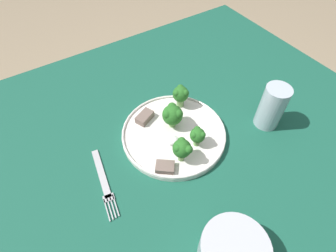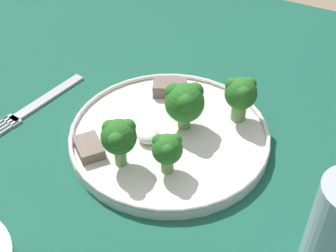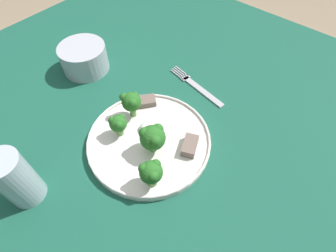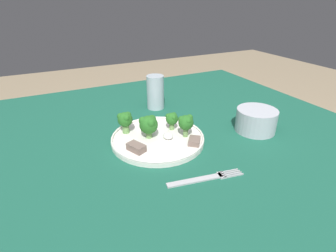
% 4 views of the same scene
% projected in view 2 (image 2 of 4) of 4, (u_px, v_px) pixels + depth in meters
% --- Properties ---
extents(table, '(1.22, 1.11, 0.73)m').
position_uv_depth(table, '(113.00, 218.00, 0.63)').
color(table, '#195642').
rests_on(table, ground_plane).
extents(dinner_plate, '(0.26, 0.26, 0.02)m').
position_uv_depth(dinner_plate, '(169.00, 136.00, 0.61)').
color(dinner_plate, white).
rests_on(dinner_plate, table).
extents(fork, '(0.05, 0.18, 0.00)m').
position_uv_depth(fork, '(35.00, 106.00, 0.67)').
color(fork, '#B2B2B7').
rests_on(fork, table).
extents(broccoli_floret_near_rim_left, '(0.04, 0.04, 0.06)m').
position_uv_depth(broccoli_floret_near_rim_left, '(241.00, 94.00, 0.61)').
color(broccoli_floret_near_rim_left, '#709E56').
rests_on(broccoli_floret_near_rim_left, dinner_plate).
extents(broccoli_floret_center_left, '(0.04, 0.04, 0.06)m').
position_uv_depth(broccoli_floret_center_left, '(119.00, 137.00, 0.54)').
color(broccoli_floret_center_left, '#709E56').
rests_on(broccoli_floret_center_left, dinner_plate).
extents(broccoli_floret_back_left, '(0.05, 0.05, 0.07)m').
position_uv_depth(broccoli_floret_back_left, '(185.00, 102.00, 0.60)').
color(broccoli_floret_back_left, '#709E56').
rests_on(broccoli_floret_back_left, dinner_plate).
extents(broccoli_floret_front_left, '(0.04, 0.04, 0.05)m').
position_uv_depth(broccoli_floret_front_left, '(167.00, 149.00, 0.54)').
color(broccoli_floret_front_left, '#709E56').
rests_on(broccoli_floret_front_left, dinner_plate).
extents(meat_slice_front_slice, '(0.06, 0.05, 0.02)m').
position_uv_depth(meat_slice_front_slice, '(168.00, 88.00, 0.67)').
color(meat_slice_front_slice, '#756056').
rests_on(meat_slice_front_slice, dinner_plate).
extents(meat_slice_middle_slice, '(0.05, 0.05, 0.01)m').
position_uv_depth(meat_slice_middle_slice, '(89.00, 148.00, 0.58)').
color(meat_slice_middle_slice, '#756056').
rests_on(meat_slice_middle_slice, dinner_plate).
extents(sauce_dollop, '(0.03, 0.03, 0.02)m').
position_uv_depth(sauce_dollop, '(148.00, 136.00, 0.60)').
color(sauce_dollop, white).
rests_on(sauce_dollop, dinner_plate).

